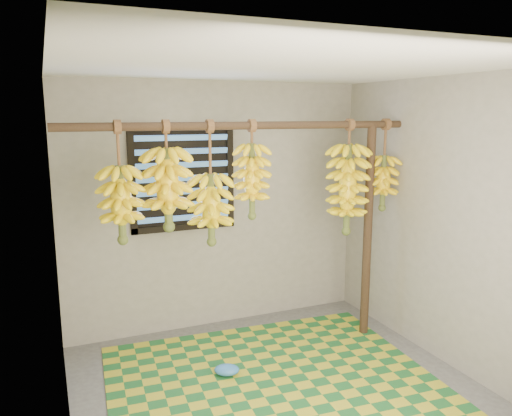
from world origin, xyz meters
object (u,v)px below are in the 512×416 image
plastic_bag (227,370)px  banana_bunch_f (383,183)px  support_post (368,233)px  banana_bunch_a (121,204)px  banana_bunch_b (168,189)px  woven_mat (272,380)px  banana_bunch_e (347,189)px  banana_bunch_c (211,209)px  banana_bunch_d (252,181)px

plastic_bag → banana_bunch_f: banana_bunch_f is taller
banana_bunch_f → support_post: bearing=-180.0°
banana_bunch_a → banana_bunch_f: size_ratio=1.08×
support_post → banana_bunch_b: bearing=180.0°
woven_mat → banana_bunch_e: size_ratio=2.44×
banana_bunch_a → banana_bunch_c: (0.70, -0.00, -0.09)m
banana_bunch_d → banana_bunch_f: 1.33m
woven_mat → banana_bunch_d: size_ratio=3.10×
support_post → banana_bunch_d: size_ratio=2.46×
banana_bunch_d → woven_mat: bearing=-92.4°
woven_mat → banana_bunch_b: 1.72m
banana_bunch_e → banana_bunch_f: same height
woven_mat → plastic_bag: bearing=146.3°
plastic_bag → banana_bunch_b: size_ratio=0.24×
banana_bunch_c → banana_bunch_e: bearing=0.0°
banana_bunch_f → banana_bunch_a: bearing=180.0°
banana_bunch_f → banana_bunch_e: bearing=-180.0°
woven_mat → banana_bunch_c: (-0.34, 0.45, 1.33)m
plastic_bag → banana_bunch_c: size_ratio=0.21×
woven_mat → plastic_bag: (-0.31, 0.20, 0.05)m
banana_bunch_d → banana_bunch_e: (0.93, -0.00, -0.12)m
plastic_bag → banana_bunch_e: (1.26, 0.24, 1.37)m
plastic_bag → banana_bunch_f: size_ratio=0.24×
support_post → banana_bunch_c: size_ratio=2.00×
support_post → banana_bunch_c: banana_bunch_c is taller
woven_mat → banana_bunch_a: banana_bunch_a is taller
plastic_bag → banana_bunch_d: 1.55m
banana_bunch_a → banana_bunch_b: same height
banana_bunch_a → banana_bunch_e: size_ratio=0.89×
plastic_bag → banana_bunch_c: banana_bunch_c is taller
banana_bunch_b → banana_bunch_e: (1.64, 0.00, -0.10)m
support_post → woven_mat: support_post is taller
banana_bunch_c → support_post: bearing=0.0°
banana_bunch_b → banana_bunch_e: same height
plastic_bag → woven_mat: bearing=-33.7°
support_post → banana_bunch_d: bearing=180.0°
banana_bunch_e → banana_bunch_f: (0.39, 0.00, 0.04)m
plastic_bag → banana_bunch_c: 1.31m
banana_bunch_c → banana_bunch_b: bearing=180.0°
support_post → banana_bunch_c: (-1.53, 0.00, 0.34)m
woven_mat → banana_bunch_d: banana_bunch_d is taller
banana_bunch_a → banana_bunch_e: bearing=-0.0°
woven_mat → plastic_bag: size_ratio=12.24×
banana_bunch_b → woven_mat: bearing=-33.2°
woven_mat → banana_bunch_b: bearing=146.8°
banana_bunch_c → banana_bunch_d: same height
banana_bunch_d → banana_bunch_e: size_ratio=0.79×
banana_bunch_b → banana_bunch_f: size_ratio=1.00×
banana_bunch_a → banana_bunch_d: 1.07m
banana_bunch_d → banana_bunch_e: same height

